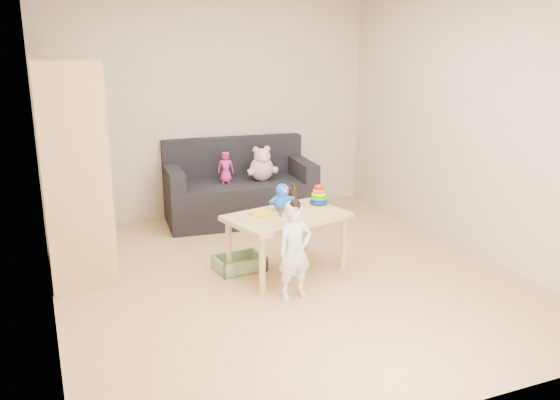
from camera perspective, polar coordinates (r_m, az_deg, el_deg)
name	(u,v)px	position (r m, az deg, el deg)	size (l,w,h in m)	color
room	(286,135)	(5.14, 0.57, 6.26)	(4.50, 4.50, 4.50)	tan
wardrobe	(72,170)	(5.65, -19.35, 2.78)	(0.54, 1.08, 1.94)	#ECB181
sofa	(240,201)	(7.05, -3.88, -0.08)	(1.71, 0.86, 0.48)	black
play_table	(287,243)	(5.48, 0.66, -4.18)	(1.06, 0.67, 0.56)	#D6BA75
storage_bin	(239,263)	(5.61, -3.95, -6.06)	(0.44, 0.33, 0.13)	gray
toddler	(295,252)	(4.91, 1.44, -5.01)	(0.30, 0.20, 0.81)	white
pink_bear	(262,166)	(6.99, -1.79, 3.28)	(0.30, 0.26, 0.34)	#DBA1AF
doll	(226,168)	(6.89, -5.25, 3.13)	(0.18, 0.12, 0.36)	#C82582
ring_stacker	(319,198)	(5.65, 3.74, 0.21)	(0.18, 0.18, 0.21)	yellow
brown_bottle	(293,196)	(5.67, 1.22, 0.41)	(0.07, 0.07, 0.22)	black
blue_plush	(282,196)	(5.51, 0.18, 0.35)	(0.21, 0.17, 0.26)	#1C5AFF
wooden_figure	(281,211)	(5.31, 0.06, -1.06)	(0.04, 0.04, 0.11)	brown
yellow_book	(262,213)	(5.41, -1.72, -1.27)	(0.20, 0.20, 0.02)	yellow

